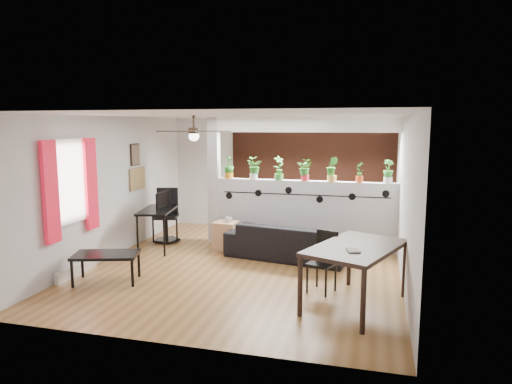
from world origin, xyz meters
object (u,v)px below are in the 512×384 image
(cube_shelf, at_px, (226,235))
(coffee_table, at_px, (106,257))
(potted_plant_0, at_px, (229,166))
(potted_plant_4, at_px, (332,168))
(dining_table, at_px, (356,252))
(ceiling_fan, at_px, (194,133))
(potted_plant_5, at_px, (360,171))
(potted_plant_3, at_px, (305,169))
(office_chair, at_px, (167,219))
(potted_plant_6, at_px, (388,171))
(folding_chair, at_px, (324,256))
(cup, at_px, (228,219))
(computer_desk, at_px, (158,213))
(potted_plant_1, at_px, (254,167))
(potted_plant_2, at_px, (279,167))
(sofa, at_px, (287,241))

(cube_shelf, bearing_deg, coffee_table, -112.60)
(potted_plant_0, bearing_deg, potted_plant_4, 0.00)
(dining_table, bearing_deg, potted_plant_4, 101.90)
(ceiling_fan, distance_m, potted_plant_5, 3.29)
(potted_plant_3, height_order, cube_shelf, potted_plant_3)
(office_chair, bearing_deg, potted_plant_4, 4.63)
(potted_plant_6, bearing_deg, folding_chair, -111.41)
(cup, distance_m, computer_desk, 1.40)
(potted_plant_1, xyz_separation_m, office_chair, (-1.82, -0.28, -1.10))
(potted_plant_0, height_order, dining_table, potted_plant_0)
(potted_plant_1, distance_m, potted_plant_2, 0.53)
(potted_plant_1, xyz_separation_m, cup, (-0.37, -0.55, -0.98))
(cup, relative_size, folding_chair, 0.15)
(potted_plant_1, bearing_deg, potted_plant_5, 0.00)
(potted_plant_3, xyz_separation_m, potted_plant_6, (1.58, 0.00, 0.00))
(cube_shelf, bearing_deg, computer_desk, -161.08)
(office_chair, xyz_separation_m, folding_chair, (3.53, -2.08, 0.04))
(potted_plant_2, bearing_deg, potted_plant_6, -0.00)
(sofa, bearing_deg, office_chair, -2.18)
(folding_chair, bearing_deg, potted_plant_1, 126.03)
(office_chair, relative_size, dining_table, 0.62)
(potted_plant_5, relative_size, computer_desk, 0.33)
(ceiling_fan, bearing_deg, folding_chair, -13.75)
(potted_plant_4, distance_m, dining_table, 3.04)
(ceiling_fan, height_order, folding_chair, ceiling_fan)
(cube_shelf, xyz_separation_m, computer_desk, (-1.31, -0.32, 0.45))
(potted_plant_0, xyz_separation_m, potted_plant_4, (2.11, 0.00, 0.01))
(folding_chair, bearing_deg, potted_plant_6, 68.59)
(potted_plant_4, xyz_separation_m, potted_plant_5, (0.53, 0.00, -0.05))
(cube_shelf, bearing_deg, potted_plant_1, 58.14)
(potted_plant_5, bearing_deg, folding_chair, -99.54)
(ceiling_fan, xyz_separation_m, office_chair, (-1.28, 1.52, -1.83))
(potted_plant_6, bearing_deg, potted_plant_4, 180.00)
(cup, xyz_separation_m, dining_table, (2.55, -2.30, 0.15))
(potted_plant_3, bearing_deg, cube_shelf, -159.34)
(potted_plant_0, distance_m, cube_shelf, 1.44)
(potted_plant_1, relative_size, cup, 3.42)
(potted_plant_3, height_order, cup, potted_plant_3)
(potted_plant_2, distance_m, folding_chair, 2.84)
(sofa, bearing_deg, potted_plant_6, -144.85)
(potted_plant_3, height_order, office_chair, potted_plant_3)
(cup, bearing_deg, dining_table, -42.00)
(ceiling_fan, height_order, potted_plant_4, ceiling_fan)
(potted_plant_1, xyz_separation_m, cube_shelf, (-0.42, -0.55, -1.31))
(ceiling_fan, relative_size, cup, 9.10)
(potted_plant_0, bearing_deg, dining_table, -46.47)
(ceiling_fan, xyz_separation_m, potted_plant_3, (1.60, 1.80, -0.73))
(potted_plant_4, height_order, computer_desk, potted_plant_4)
(computer_desk, height_order, coffee_table, computer_desk)
(potted_plant_5, height_order, sofa, potted_plant_5)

